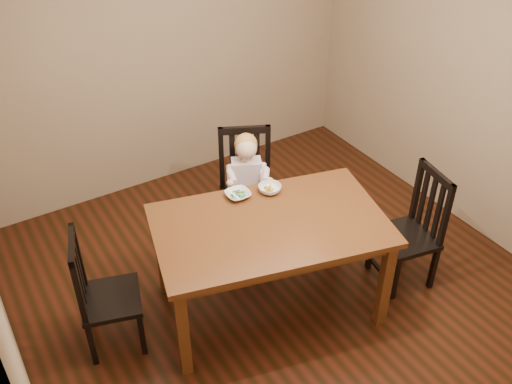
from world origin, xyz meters
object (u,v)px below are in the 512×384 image
chair_left (103,295)px  bowl_peas (238,195)px  bowl_veg (270,189)px  dining_table (270,233)px  chair_right (412,230)px  chair_child (246,191)px  toddler (247,180)px

chair_left → bowl_peas: 1.22m
chair_left → bowl_veg: 1.46m
bowl_veg → chair_left: bearing=-179.4°
dining_table → chair_right: chair_right is taller
chair_left → chair_right: 2.44m
dining_table → chair_left: (-1.20, 0.32, -0.26)m
chair_left → bowl_peas: bearing=111.0°
chair_left → bowl_peas: chair_left is taller
chair_right → bowl_veg: 1.21m
dining_table → bowl_peas: bearing=95.4°
dining_table → bowl_peas: size_ratio=10.06×
bowl_peas → chair_child: bearing=52.7°
dining_table → bowl_peas: (-0.04, 0.40, 0.12)m
chair_child → toddler: bearing=90.0°
chair_left → bowl_veg: chair_left is taller
dining_table → bowl_peas: bowl_peas is taller
chair_child → chair_left: bearing=44.7°
chair_child → bowl_peas: size_ratio=5.82×
dining_table → chair_left: size_ratio=1.88×
chair_left → toddler: chair_left is taller
bowl_peas → bowl_veg: bowl_veg is taller
chair_right → bowl_peas: (-1.20, 0.71, 0.37)m
chair_child → bowl_veg: size_ratio=6.00×
chair_left → bowl_peas: (1.16, 0.08, 0.38)m
toddler → chair_right: bearing=155.1°
dining_table → chair_right: bearing=-15.3°
toddler → bowl_veg: bearing=108.7°
chair_right → toddler: bearing=50.0°
chair_child → toddler: 0.16m
dining_table → chair_child: chair_child is taller
chair_right → bowl_veg: bearing=66.5°
chair_child → bowl_peas: (-0.33, -0.43, 0.34)m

